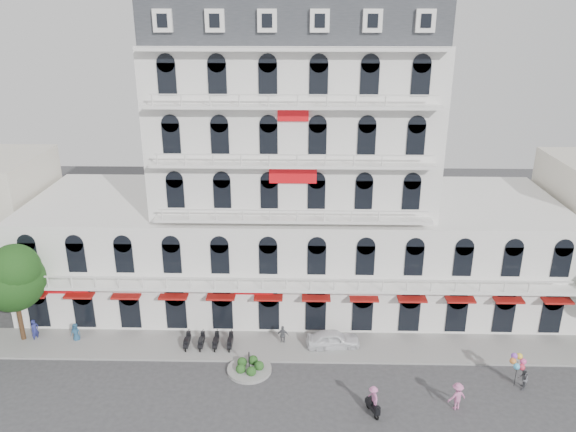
{
  "coord_description": "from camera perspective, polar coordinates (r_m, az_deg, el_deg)",
  "views": [
    {
      "loc": [
        0.53,
        -27.7,
        24.62
      ],
      "look_at": [
        -0.32,
        10.0,
        10.42
      ],
      "focal_mm": 35.0,
      "sensor_mm": 36.0,
      "label": 1
    }
  ],
  "objects": [
    {
      "name": "parked_car",
      "position": [
        44.02,
        4.6,
        -12.36
      ],
      "size": [
        4.23,
        2.06,
        1.39
      ],
      "primitive_type": "imported",
      "rotation": [
        0.0,
        0.0,
        1.68
      ],
      "color": "white",
      "rests_on": "ground"
    },
    {
      "name": "pedestrian_far",
      "position": [
        48.65,
        -24.31,
        -10.54
      ],
      "size": [
        0.69,
        0.8,
        1.86
      ],
      "primitive_type": "imported",
      "rotation": [
        0.0,
        0.0,
        1.14
      ],
      "color": "navy",
      "rests_on": "ground"
    },
    {
      "name": "rider_center",
      "position": [
        37.95,
        8.62,
        -17.97
      ],
      "size": [
        0.92,
        1.63,
        2.07
      ],
      "rotation": [
        0.0,
        0.0,
        5.07
      ],
      "color": "black",
      "rests_on": "ground"
    },
    {
      "name": "sidewalk",
      "position": [
        44.15,
        0.39,
        -13.13
      ],
      "size": [
        53.0,
        4.0,
        0.16
      ],
      "primitive_type": "cube",
      "color": "gray",
      "rests_on": "ground"
    },
    {
      "name": "main_building",
      "position": [
        47.99,
        0.6,
        2.85
      ],
      "size": [
        45.0,
        15.0,
        25.8
      ],
      "color": "silver",
      "rests_on": "ground"
    },
    {
      "name": "pedestrian_mid",
      "position": [
        44.2,
        -0.52,
        -12.01
      ],
      "size": [
        0.94,
        0.46,
        1.56
      ],
      "primitive_type": "imported",
      "rotation": [
        0.0,
        0.0,
        3.06
      ],
      "color": "slate",
      "rests_on": "ground"
    },
    {
      "name": "ground",
      "position": [
        37.06,
        0.15,
        -20.99
      ],
      "size": [
        120.0,
        120.0,
        0.0
      ],
      "primitive_type": "plane",
      "color": "#38383A",
      "rests_on": "ground"
    },
    {
      "name": "parked_scooter_row",
      "position": [
        44.56,
        -8.02,
        -13.14
      ],
      "size": [
        4.4,
        1.8,
        1.1
      ],
      "primitive_type": null,
      "color": "black",
      "rests_on": "ground"
    },
    {
      "name": "pedestrian_right",
      "position": [
        39.56,
        16.8,
        -17.12
      ],
      "size": [
        1.41,
        1.08,
        1.93
      ],
      "primitive_type": "imported",
      "rotation": [
        0.0,
        0.0,
        3.47
      ],
      "color": "#C5689C",
      "rests_on": "ground"
    },
    {
      "name": "pedestrian_left",
      "position": [
        47.47,
        -20.76,
        -11.01
      ],
      "size": [
        0.77,
        0.51,
        1.56
      ],
      "primitive_type": "imported",
      "rotation": [
        0.0,
        0.0,
        -0.01
      ],
      "color": "navy",
      "rests_on": "ground"
    },
    {
      "name": "traffic_island",
      "position": [
        41.73,
        -3.95,
        -15.14
      ],
      "size": [
        3.2,
        3.2,
        1.6
      ],
      "color": "gray",
      "rests_on": "ground"
    },
    {
      "name": "tree_west_inner",
      "position": [
        46.93,
        -26.21,
        -5.44
      ],
      "size": [
        4.76,
        4.76,
        8.25
      ],
      "color": "#382314",
      "rests_on": "ground"
    },
    {
      "name": "balloon_vendor",
      "position": [
        42.57,
        22.6,
        -14.42
      ],
      "size": [
        1.39,
        1.3,
        2.45
      ],
      "color": "#55575C",
      "rests_on": "ground"
    }
  ]
}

